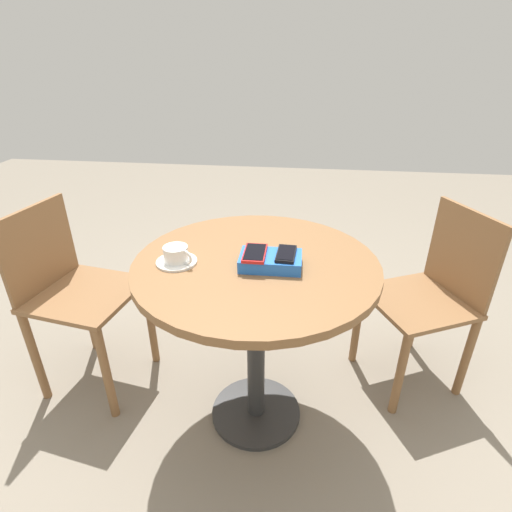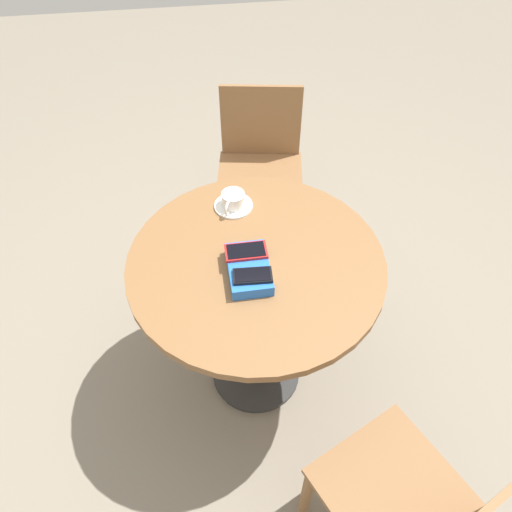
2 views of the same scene
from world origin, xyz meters
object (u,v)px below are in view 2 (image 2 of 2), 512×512
Objects in this scene: phone_black at (253,276)px; chair_near_window at (260,173)px; phone_red at (246,251)px; chair_far_side at (408,509)px; round_table at (256,285)px; coffee_cup at (233,200)px; phone_box at (249,269)px; saucer at (233,206)px.

chair_near_window is (0.90, -0.16, -0.34)m from phone_black.
chair_far_side is at bearing -152.95° from phone_red.
round_table is 7.86× the size of coffee_cup.
round_table is 6.34× the size of phone_red.
phone_black is 0.80m from chair_far_side.
phone_black is at bearing -176.77° from coffee_cup.
chair_far_side is (-0.72, -0.37, -0.36)m from phone_red.
round_table is 0.18m from phone_red.
phone_red is 1.24× the size of coffee_cup.
phone_red reaches higher than phone_box.
phone_box is 0.06m from phone_red.
coffee_cup is at bearing 151.78° from saucer.
chair_far_side reaches higher than phone_box.
chair_near_window reaches higher than chair_far_side.
phone_red is at bearing 168.32° from chair_near_window.
chair_far_side is (-0.99, -0.38, -0.35)m from coffee_cup.
chair_near_window is 1.53m from chair_far_side.
chair_near_window reaches higher than phone_red.
saucer is (0.37, 0.02, -0.04)m from phone_black.
phone_box reaches higher than round_table.
saucer is (0.27, 0.04, 0.14)m from round_table.
saucer is (0.32, 0.01, -0.02)m from phone_box.
round_table is 1.02× the size of chair_near_window.
phone_box is 0.32m from coffee_cup.
round_table is 0.32m from coffee_cup.
phone_red is (0.10, 0.01, -0.00)m from phone_black.
phone_black is (-0.10, 0.02, 0.18)m from round_table.
chair_far_side reaches higher than phone_black.
saucer is at bearing 161.55° from chair_near_window.
phone_red is 0.27m from coffee_cup.
phone_red reaches higher than round_table.
phone_black is 0.10m from phone_red.
phone_box is at bearing 5.94° from phone_black.
saucer is at bearing -28.22° from coffee_cup.
coffee_cup is at bearing 161.50° from chair_near_window.
chair_near_window reaches higher than round_table.
chair_near_window is at bearing -11.68° from phone_red.
phone_box is 1.54× the size of phone_red.
phone_box is at bearing -177.47° from saucer.
round_table is at bearing -13.58° from phone_black.
phone_red is 0.89m from chair_far_side.
saucer is 0.03m from coffee_cup.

